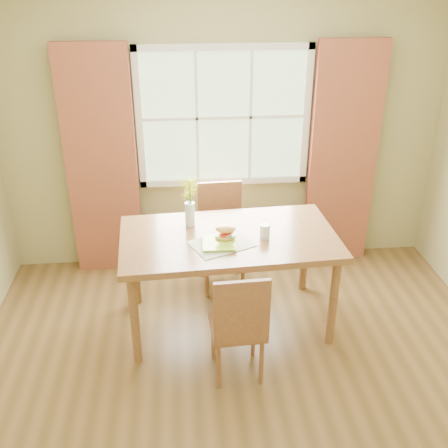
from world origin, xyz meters
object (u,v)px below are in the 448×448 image
water_glass (265,232)px  chair_far (221,230)px  chair_near (239,323)px  croissant_sandwich (226,233)px  flower_vase (189,196)px  dining_table (229,245)px

water_glass → chair_far: bearing=111.2°
chair_near → croissant_sandwich: 0.73m
croissant_sandwich → flower_vase: (-0.26, 0.31, 0.18)m
water_glass → croissant_sandwich: bearing=-174.4°
dining_table → croissant_sandwich: size_ratio=10.21×
dining_table → croissant_sandwich: 0.19m
croissant_sandwich → chair_near: bearing=-81.1°
chair_far → flower_vase: flower_vase is taller
chair_near → water_glass: bearing=63.9°
dining_table → water_glass: (0.28, -0.06, 0.14)m
flower_vase → water_glass: bearing=-25.7°
chair_near → flower_vase: size_ratio=2.22×
croissant_sandwich → chair_far: bearing=92.9°
dining_table → chair_near: chair_near is taller
dining_table → chair_near: (0.00, -0.70, -0.24)m
chair_near → water_glass: size_ratio=7.82×
chair_far → croissant_sandwich: size_ratio=5.71×
flower_vase → chair_far: bearing=56.9°
chair_near → croissant_sandwich: (-0.04, 0.61, 0.41)m
chair_near → flower_vase: flower_vase is taller
dining_table → croissant_sandwich: croissant_sandwich is taller
dining_table → croissant_sandwich: (-0.04, -0.10, 0.16)m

